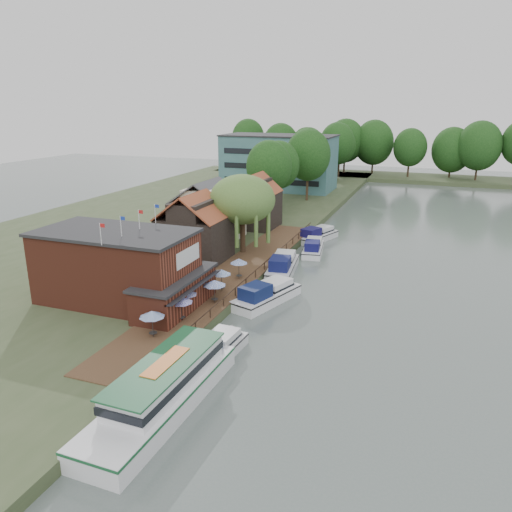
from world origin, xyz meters
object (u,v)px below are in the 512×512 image
(umbrella_0, at_px, (152,324))
(umbrella_5, at_px, (239,269))
(umbrella_2, at_px, (185,301))
(cruiser_1, at_px, (267,292))
(tour_boat, at_px, (161,388))
(pub, at_px, (134,268))
(cottage_c, at_px, (255,201))
(willow, at_px, (242,214))
(cruiser_0, at_px, (214,348))
(hotel_block, at_px, (279,162))
(cottage_a, at_px, (194,227))
(umbrella_4, at_px, (222,280))
(cruiser_3, at_px, (313,246))
(swan, at_px, (188,392))
(cruiser_4, at_px, (317,233))
(cruiser_2, at_px, (283,263))
(cottage_b, at_px, (208,210))
(umbrella_3, at_px, (214,291))
(umbrella_1, at_px, (181,309))

(umbrella_0, distance_m, umbrella_5, 16.19)
(umbrella_2, distance_m, cruiser_1, 9.42)
(tour_boat, bearing_deg, cruiser_1, 90.12)
(pub, distance_m, cottage_c, 34.01)
(pub, bearing_deg, willow, 80.07)
(umbrella_0, bearing_deg, umbrella_2, 88.45)
(willow, height_order, cruiser_0, willow)
(cottage_c, bearing_deg, hotel_block, 102.20)
(willow, relative_size, cruiser_0, 1.14)
(cottage_a, distance_m, umbrella_4, 12.40)
(cottage_c, xyz_separation_m, cruiser_3, (11.60, -7.72, -4.19))
(umbrella_5, relative_size, swan, 5.40)
(umbrella_0, relative_size, cruiser_4, 0.25)
(hotel_block, height_order, umbrella_2, hotel_block)
(cruiser_0, height_order, cruiser_4, cruiser_4)
(pub, distance_m, cruiser_2, 19.84)
(cottage_b, height_order, umbrella_3, cottage_b)
(umbrella_0, height_order, swan, umbrella_0)
(cottage_a, relative_size, cruiser_0, 0.94)
(hotel_block, height_order, cruiser_3, hotel_block)
(cottage_c, height_order, umbrella_5, cottage_c)
(umbrella_5, xyz_separation_m, cruiser_1, (4.41, -3.08, -1.06))
(cruiser_1, height_order, swan, cruiser_1)
(willow, xyz_separation_m, cruiser_0, (8.04, -26.25, -5.12))
(cruiser_4, bearing_deg, umbrella_3, -76.25)
(cottage_a, bearing_deg, swan, -64.16)
(willow, distance_m, swan, 33.12)
(willow, distance_m, tour_boat, 34.89)
(cruiser_1, height_order, cruiser_4, cruiser_1)
(cruiser_1, bearing_deg, umbrella_4, -149.30)
(cruiser_0, relative_size, tour_boat, 0.60)
(cottage_b, xyz_separation_m, swan, (15.83, -36.49, -5.03))
(cottage_b, bearing_deg, cruiser_0, -63.56)
(cruiser_0, xyz_separation_m, swan, (0.29, -5.24, -0.88))
(cottage_b, distance_m, cruiser_0, 35.15)
(umbrella_2, bearing_deg, tour_boat, -68.53)
(cottage_a, xyz_separation_m, umbrella_1, (7.51, -17.50, -2.96))
(umbrella_3, xyz_separation_m, cruiser_4, (3.08, 30.46, -1.16))
(hotel_block, bearing_deg, cottage_c, -77.80)
(hotel_block, bearing_deg, cottage_a, -82.87)
(umbrella_2, relative_size, cruiser_4, 0.25)
(willow, height_order, cruiser_4, willow)
(cottage_b, bearing_deg, umbrella_1, -69.09)
(umbrella_5, bearing_deg, swan, -77.51)
(hotel_block, distance_m, umbrella_2, 73.18)
(pub, height_order, cruiser_0, pub)
(willow, distance_m, cruiser_3, 11.48)
(willow, height_order, umbrella_2, willow)
(hotel_block, relative_size, cottage_a, 2.95)
(umbrella_4, relative_size, cruiser_3, 0.27)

